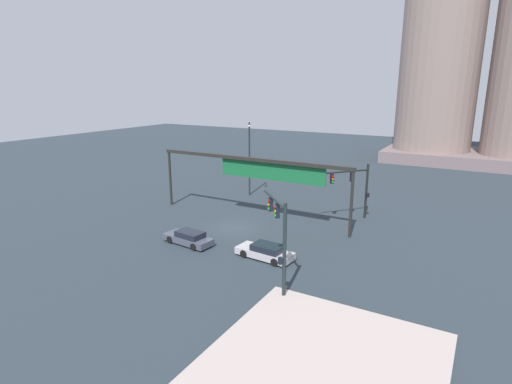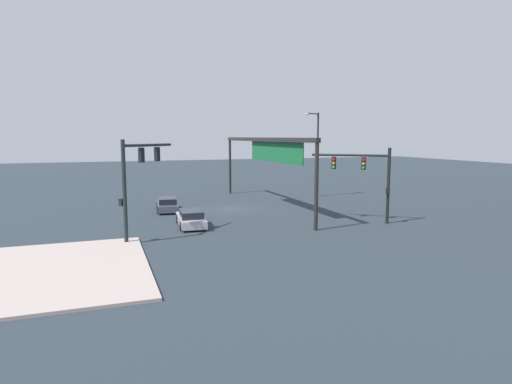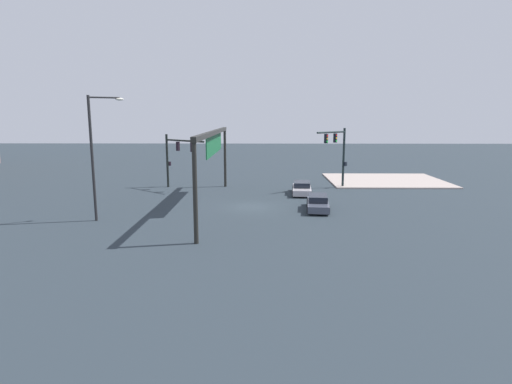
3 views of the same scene
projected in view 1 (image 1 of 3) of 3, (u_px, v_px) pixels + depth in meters
The scene contains 8 objects.
ground_plane at pixel (234, 227), 39.74m from camera, with size 167.60×167.60×0.00m, color #28323A.
sidewalk_corner at pixel (316, 374), 19.40m from camera, with size 11.24×13.43×0.15m, color #AD9D95.
traffic_signal_near_corner at pixel (280, 230), 26.54m from camera, with size 3.41×3.75×6.41m.
traffic_signal_opposite_side at pixel (355, 183), 41.16m from camera, with size 4.22×4.71×5.75m.
streetlamp_curved_arm at pixel (249, 154), 50.15m from camera, with size 1.48×2.31×9.15m.
overhead_sign_gantry at pixel (257, 168), 40.65m from camera, with size 21.64×0.43×6.50m.
sedan_car_approaching at pixel (189, 238), 35.42m from camera, with size 4.77×2.17×1.21m.
sedan_car_waiting_far at pixel (265, 252), 32.47m from camera, with size 4.84×2.15×1.21m.
Camera 1 is at (20.58, -31.52, 13.39)m, focal length 28.51 mm.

